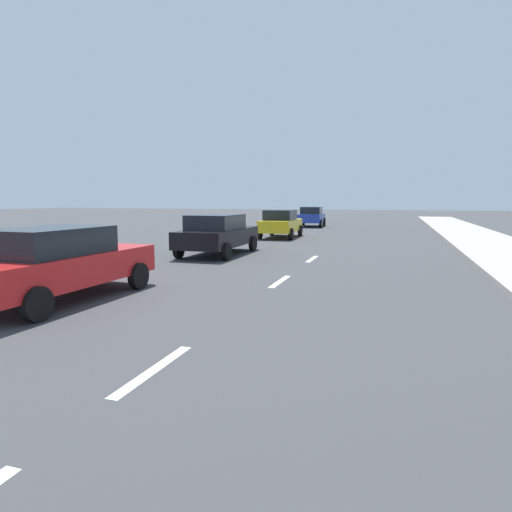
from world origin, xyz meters
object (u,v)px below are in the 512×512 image
Objects in this scene: parked_car_black at (218,233)px; parked_car_yellow at (281,223)px; parked_car_blue at (312,216)px; parked_car_red at (56,261)px.

parked_car_black is 8.33m from parked_car_yellow.
parked_car_yellow is (0.41, 8.32, -0.00)m from parked_car_black.
parked_car_blue is (0.20, 18.96, -0.00)m from parked_car_black.
parked_car_red is 1.10× the size of parked_car_blue.
parked_car_red and parked_car_black have the same top height.
parked_car_yellow and parked_car_blue have the same top height.
parked_car_black is 18.96m from parked_car_blue.
parked_car_yellow is (0.65, 16.68, -0.00)m from parked_car_red.
parked_car_red is at bearing -91.76° from parked_car_black.
parked_car_black is at bearing -93.82° from parked_car_blue.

